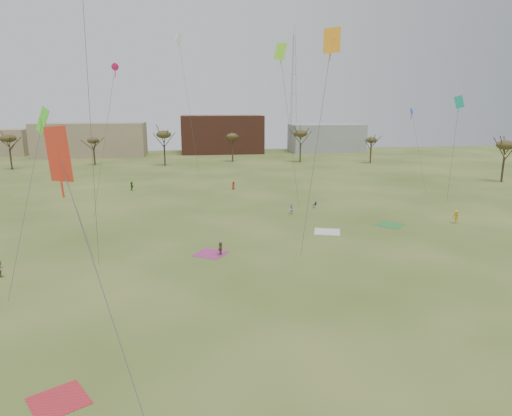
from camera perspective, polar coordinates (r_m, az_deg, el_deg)
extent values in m
plane|color=#395219|center=(33.02, 3.23, -13.99)|extent=(260.00, 260.00, 0.00)
imported|color=#927E5D|center=(46.13, -29.66, -6.73)|extent=(0.82, 0.92, 1.58)
imported|color=brown|center=(46.25, -4.54, -5.13)|extent=(0.66, 1.32, 1.36)
imported|color=gold|center=(63.72, 24.02, -1.00)|extent=(0.96, 1.31, 1.82)
imported|color=silver|center=(63.29, 4.53, -0.16)|extent=(0.88, 0.80, 1.49)
imported|color=#286822|center=(84.40, -15.47, 2.71)|extent=(0.96, 1.55, 1.59)
imported|color=#B62B1F|center=(82.47, -2.89, 2.88)|extent=(0.84, 0.83, 1.46)
cube|color=red|center=(27.22, -23.72, -21.49)|extent=(3.62, 3.62, 0.03)
cube|color=white|center=(55.24, 9.00, -3.00)|extent=(3.88, 3.88, 0.03)
cube|color=#AE3579|center=(46.81, -5.75, -5.80)|extent=(4.07, 4.07, 0.03)
cube|color=#31873B|center=(60.15, 16.60, -2.08)|extent=(4.24, 4.24, 0.03)
cube|color=#16153C|center=(67.85, 7.38, 0.37)|extent=(0.59, 0.59, 0.04)
cube|color=#16153C|center=(67.90, 7.56, 0.57)|extent=(0.23, 0.52, 0.44)
cube|color=red|center=(22.17, -23.78, 6.26)|extent=(1.26, 1.26, 2.48)
cube|color=red|center=(22.27, -23.58, 4.05)|extent=(0.08, 0.08, 2.23)
cylinder|color=#4C4C51|center=(20.88, -18.64, -10.55)|extent=(4.02, 4.85, 11.88)
cube|color=#4AC823|center=(39.60, -25.44, 10.01)|extent=(1.02, 1.02, 2.00)
cube|color=#4AC823|center=(39.62, -25.34, 9.01)|extent=(0.08, 0.08, 1.80)
cylinder|color=#4C4C51|center=(38.32, -27.14, 0.04)|extent=(2.27, 4.97, 12.90)
cube|color=orange|center=(43.02, 9.59, 20.23)|extent=(1.12, 1.12, 2.21)
cube|color=orange|center=(42.93, 9.55, 19.21)|extent=(0.08, 0.08, 1.99)
cylinder|color=#4C4C51|center=(42.17, 7.57, 7.05)|extent=(2.60, 0.67, 19.68)
cylinder|color=#4C4C51|center=(40.18, -20.33, 11.41)|extent=(0.85, 1.52, 27.10)
cone|color=blue|center=(77.54, 19.13, 11.55)|extent=(0.95, 0.07, 0.95)
cube|color=blue|center=(77.54, 19.10, 11.11)|extent=(0.08, 0.08, 1.55)
cylinder|color=#4C4C51|center=(75.61, 19.97, 6.44)|extent=(0.75, 5.58, 13.26)
cube|color=#CB23AE|center=(45.12, -24.12, 6.98)|extent=(0.96, 0.96, 1.90)
cube|color=#CB23AE|center=(45.18, -24.05, 6.15)|extent=(0.08, 0.08, 1.71)
cylinder|color=#4C4C51|center=(44.59, -21.97, 0.42)|extent=(3.05, 1.88, 10.29)
cube|color=#72CF22|center=(61.90, 3.10, 19.23)|extent=(1.12, 1.12, 2.20)
cube|color=#72CF22|center=(61.82, 3.09, 18.52)|extent=(0.08, 0.08, 1.98)
cylinder|color=#4C4C51|center=(61.96, 4.34, 9.51)|extent=(3.00, 0.12, 20.95)
cone|color=#B31342|center=(64.42, -17.43, 16.71)|extent=(0.97, 0.07, 0.97)
cube|color=#B31342|center=(64.37, -17.39, 16.17)|extent=(0.08, 0.08, 1.58)
cylinder|color=#4C4C51|center=(62.73, -18.63, 8.04)|extent=(3.39, 3.91, 19.03)
cube|color=teal|center=(71.23, 24.35, 12.15)|extent=(0.87, 0.87, 1.70)
cube|color=teal|center=(71.23, 24.31, 11.67)|extent=(0.08, 0.08, 1.53)
cylinder|color=#4C4C51|center=(71.68, 23.66, 6.36)|extent=(0.23, 0.48, 14.56)
cube|color=silver|center=(92.25, -9.80, 20.47)|extent=(0.94, 0.94, 1.61)
cube|color=silver|center=(92.13, -9.78, 19.89)|extent=(0.08, 0.08, 2.42)
cylinder|color=#4C4C51|center=(90.86, -8.47, 12.22)|extent=(3.20, 1.10, 26.61)
cylinder|color=#3A2B1E|center=(122.81, -28.64, 5.46)|extent=(0.40, 0.40, 5.10)
ellipsoid|color=#473D1E|center=(122.42, -28.88, 7.74)|extent=(3.57, 3.57, 1.87)
cylinder|color=#3A2B1E|center=(123.80, -19.80, 6.13)|extent=(0.40, 0.40, 4.32)
ellipsoid|color=#473D1E|center=(123.44, -19.95, 8.05)|extent=(3.02, 3.02, 1.58)
cylinder|color=#3A2B1E|center=(117.60, -11.50, 6.58)|extent=(0.40, 0.40, 5.40)
ellipsoid|color=#473D1E|center=(117.18, -11.62, 9.11)|extent=(3.78, 3.78, 1.98)
cylinder|color=#3A2B1E|center=(124.07, -2.98, 6.96)|extent=(0.40, 0.40, 4.68)
ellipsoid|color=#473D1E|center=(123.69, -3.01, 9.04)|extent=(3.28, 3.28, 1.72)
cylinder|color=#3A2B1E|center=(123.22, 5.63, 7.01)|extent=(0.40, 0.40, 5.28)
ellipsoid|color=#473D1E|center=(122.82, 5.68, 9.38)|extent=(3.70, 3.70, 1.94)
cylinder|color=#3A2B1E|center=(124.28, 14.32, 6.48)|extent=(0.40, 0.40, 4.20)
ellipsoid|color=#473D1E|center=(123.93, 14.42, 8.34)|extent=(2.94, 2.94, 1.54)
cylinder|color=#3A2B1E|center=(102.74, 28.79, 4.29)|extent=(0.40, 0.40, 5.04)
ellipsoid|color=#473D1E|center=(102.27, 29.08, 6.99)|extent=(3.53, 3.53, 1.85)
cube|color=#937F60|center=(147.01, -20.14, 8.15)|extent=(32.00, 14.00, 10.00)
cube|color=brown|center=(149.51, -4.40, 9.33)|extent=(26.00, 16.00, 12.00)
cube|color=gray|center=(154.28, 8.90, 8.76)|extent=(24.00, 12.00, 9.00)
cylinder|color=#9EA3A8|center=(158.30, 5.06, 14.22)|extent=(0.16, 0.16, 38.00)
cylinder|color=#9EA3A8|center=(158.75, 4.51, 14.22)|extent=(0.16, 0.16, 38.00)
cylinder|color=#9EA3A8|center=(157.23, 4.64, 14.23)|extent=(0.16, 0.16, 38.00)
cylinder|color=#9EA3A8|center=(159.95, 4.88, 21.58)|extent=(0.10, 0.10, 3.00)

